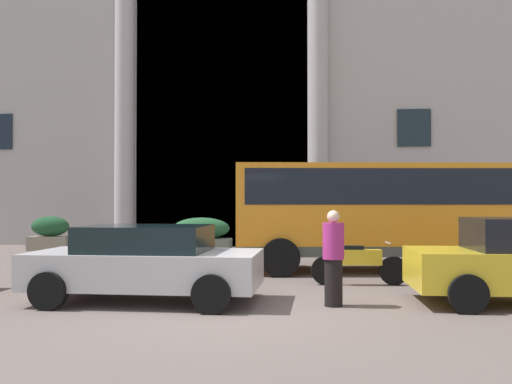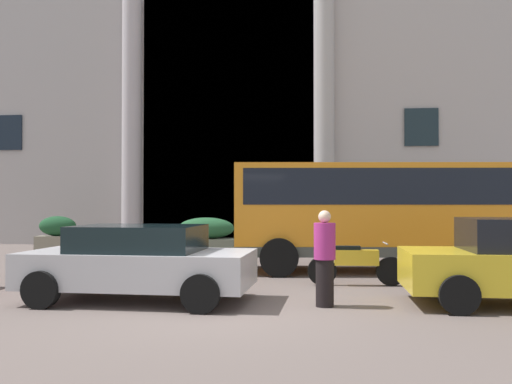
% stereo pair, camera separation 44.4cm
% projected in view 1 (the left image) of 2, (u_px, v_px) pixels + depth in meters
% --- Properties ---
extents(ground_plane, '(80.00, 64.00, 0.12)m').
position_uv_depth(ground_plane, '(231.00, 316.00, 8.86)').
color(ground_plane, '#635651').
extents(office_building_facade, '(41.33, 9.64, 20.72)m').
position_uv_depth(office_building_facade, '(274.00, 19.00, 26.46)').
color(office_building_facade, '#ABA3A1').
rests_on(office_building_facade, ground_plane).
extents(orange_minibus, '(7.09, 2.99, 2.65)m').
position_uv_depth(orange_minibus, '(374.00, 207.00, 14.15)').
color(orange_minibus, orange).
rests_on(orange_minibus, ground_plane).
extents(hedge_planter_east, '(2.03, 0.75, 1.43)m').
position_uv_depth(hedge_planter_east, '(401.00, 232.00, 19.35)').
color(hedge_planter_east, gray).
rests_on(hedge_planter_east, ground_plane).
extents(hedge_planter_west, '(2.03, 0.90, 1.19)m').
position_uv_depth(hedge_planter_west, '(201.00, 236.00, 19.29)').
color(hedge_planter_west, '#646B59').
rests_on(hedge_planter_west, ground_plane).
extents(hedge_planter_far_east, '(1.44, 0.71, 1.22)m').
position_uv_depth(hedge_planter_far_east, '(50.00, 234.00, 20.02)').
color(hedge_planter_far_east, gray).
rests_on(hedge_planter_far_east, ground_plane).
extents(white_taxi_kerbside, '(4.00, 2.15, 1.32)m').
position_uv_depth(white_taxi_kerbside, '(146.00, 262.00, 9.77)').
color(white_taxi_kerbside, '#B4B2B6').
rests_on(white_taxi_kerbside, ground_plane).
extents(motorcycle_near_kerb, '(1.98, 0.76, 0.89)m').
position_uv_depth(motorcycle_near_kerb, '(139.00, 262.00, 12.00)').
color(motorcycle_near_kerb, black).
rests_on(motorcycle_near_kerb, ground_plane).
extents(scooter_by_planter, '(2.02, 0.55, 0.89)m').
position_uv_depth(scooter_by_planter, '(357.00, 263.00, 11.73)').
color(scooter_by_planter, black).
rests_on(scooter_by_planter, ground_plane).
extents(pedestrian_woman_with_bag, '(0.36, 0.36, 1.60)m').
position_uv_depth(pedestrian_woman_with_bag, '(333.00, 258.00, 9.38)').
color(pedestrian_woman_with_bag, black).
rests_on(pedestrian_woman_with_bag, ground_plane).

